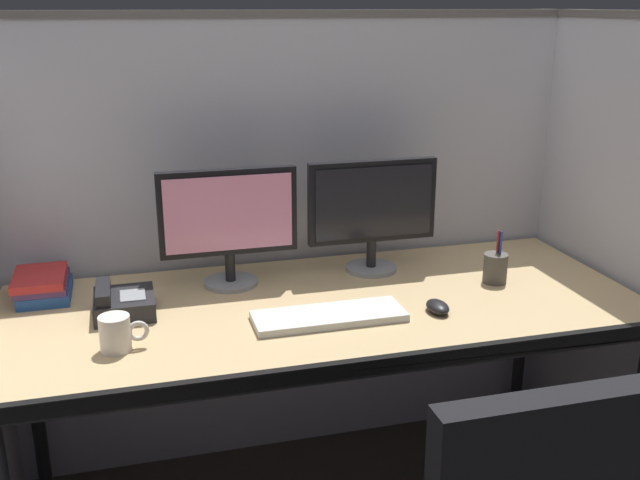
{
  "coord_description": "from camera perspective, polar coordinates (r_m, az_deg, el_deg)",
  "views": [
    {
      "loc": [
        -0.55,
        -1.66,
        1.59
      ],
      "look_at": [
        0.0,
        0.35,
        0.92
      ],
      "focal_mm": 41.26,
      "sensor_mm": 36.0,
      "label": 1
    }
  ],
  "objects": [
    {
      "name": "desk",
      "position": [
        2.22,
        0.43,
        -6.13
      ],
      "size": [
        1.9,
        0.8,
        0.74
      ],
      "color": "tan",
      "rests_on": "ground"
    },
    {
      "name": "monitor_left",
      "position": [
        2.29,
        -7.12,
        1.59
      ],
      "size": [
        0.43,
        0.17,
        0.37
      ],
      "color": "gray",
      "rests_on": "desk"
    },
    {
      "name": "book_stack",
      "position": [
        2.38,
        -20.71,
        -3.31
      ],
      "size": [
        0.16,
        0.22,
        0.08
      ],
      "color": "#1E478C",
      "rests_on": "desk"
    },
    {
      "name": "keyboard_main",
      "position": [
        2.08,
        0.69,
        -5.93
      ],
      "size": [
        0.43,
        0.15,
        0.02
      ],
      "primitive_type": "cube",
      "color": "silver",
      "rests_on": "desk"
    },
    {
      "name": "coffee_mug",
      "position": [
        1.97,
        -15.51,
        -6.99
      ],
      "size": [
        0.13,
        0.08,
        0.09
      ],
      "color": "silver",
      "rests_on": "desk"
    },
    {
      "name": "cubicle_partition_rear",
      "position": [
        2.6,
        -2.29,
        -0.17
      ],
      "size": [
        2.21,
        0.06,
        1.57
      ],
      "color": "silver",
      "rests_on": "ground"
    },
    {
      "name": "pen_cup",
      "position": [
        2.41,
        13.44,
        -2.1
      ],
      "size": [
        0.08,
        0.08,
        0.17
      ],
      "color": "#4C4742",
      "rests_on": "desk"
    },
    {
      "name": "cubicle_partition_right",
      "position": [
        2.55,
        23.11,
        -1.99
      ],
      "size": [
        0.06,
        1.41,
        1.57
      ],
      "color": "silver",
      "rests_on": "ground"
    },
    {
      "name": "monitor_right",
      "position": [
        2.41,
        4.09,
        2.48
      ],
      "size": [
        0.43,
        0.17,
        0.37
      ],
      "color": "gray",
      "rests_on": "desk"
    },
    {
      "name": "desk_phone",
      "position": [
        2.19,
        -15.1,
        -4.72
      ],
      "size": [
        0.17,
        0.19,
        0.09
      ],
      "color": "black",
      "rests_on": "desk"
    },
    {
      "name": "computer_mouse",
      "position": [
        2.16,
        9.11,
        -5.14
      ],
      "size": [
        0.06,
        0.1,
        0.04
      ],
      "color": "black",
      "rests_on": "desk"
    }
  ]
}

